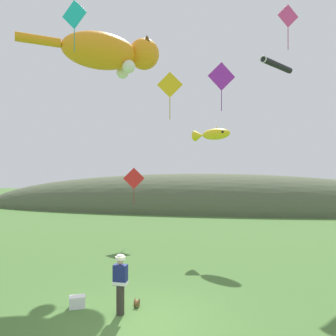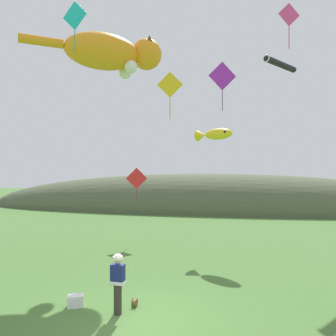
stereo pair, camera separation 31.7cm
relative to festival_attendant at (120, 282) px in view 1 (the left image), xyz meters
name	(u,v)px [view 1 (the left image)]	position (x,y,z in m)	size (l,w,h in m)	color
ground_plane	(145,321)	(0.81, -0.30, -0.95)	(120.00, 120.00, 0.00)	#477033
distant_hill_ridge	(203,209)	(0.81, 26.28, -0.95)	(51.67, 10.81, 7.80)	#4C563D
festival_attendant	(120,282)	(0.00, 0.00, 0.00)	(0.44, 0.30, 1.77)	#332D28
kite_spool	(137,303)	(0.35, 0.59, -0.83)	(0.14, 0.26, 0.26)	olive
picnic_cooler	(77,302)	(-1.48, 0.23, -0.77)	(0.58, 0.50, 0.36)	white
kite_giant_cat	(110,53)	(-3.33, 8.36, 10.03)	(6.82, 5.00, 2.39)	orange
kite_fish_windsock	(212,134)	(2.39, 9.63, 5.40)	(2.39, 1.86, 0.74)	yellow
kite_tube_streamer	(277,65)	(6.23, 11.20, 9.70)	(2.28, 2.81, 0.44)	black
kite_diamond_red	(134,179)	(-2.37, 9.98, 2.82)	(1.26, 0.39, 2.21)	red
kite_diamond_gold	(170,85)	(0.84, 3.98, 6.87)	(1.07, 0.14, 1.98)	yellow
kite_diamond_teal	(74,15)	(-2.78, 2.71, 9.49)	(1.15, 0.25, 2.07)	#19BFBF
kite_diamond_pink	(288,17)	(5.62, 4.43, 9.56)	(0.88, 0.38, 1.85)	#E53F8C
kite_diamond_violet	(222,77)	(2.95, 5.24, 7.47)	(1.20, 0.45, 2.17)	purple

